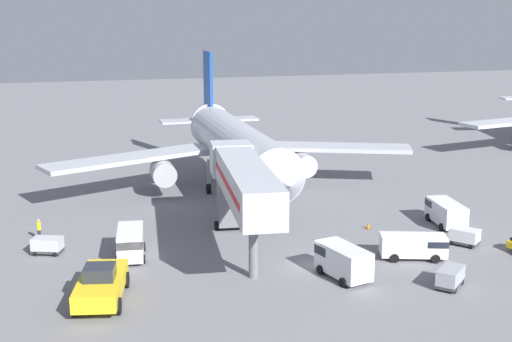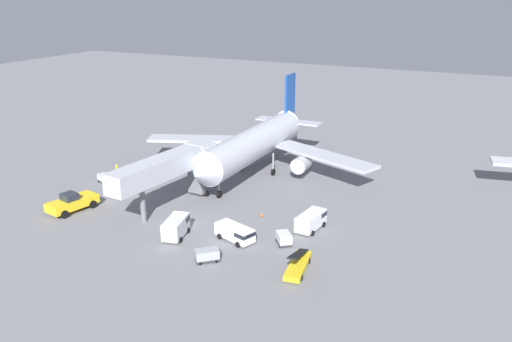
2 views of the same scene
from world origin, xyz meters
The scene contains 13 objects.
ground_plane centered at (0.00, 0.00, 0.00)m, with size 300.00×300.00×0.00m, color slate.
airplane_at_gate centered at (-0.49, 22.41, 5.09)m, with size 40.00×35.43×14.08m.
jet_bridge centered at (-4.38, 4.63, 5.76)m, with size 5.11×18.48×7.64m.
pushback_tug centered at (-15.73, -2.12, 1.20)m, with size 4.10×7.11×2.58m.
service_van_mid_center centered at (14.95, 6.61, 1.22)m, with size 2.73×5.05×2.13m.
service_van_near_right centered at (1.20, -2.52, 1.32)m, with size 3.06×4.82×2.34m.
service_van_near_center centered at (8.14, -0.44, 1.08)m, with size 5.39×3.46×1.86m.
service_van_mid_left centered at (-13.09, 5.51, 1.29)m, with size 2.62×4.82×2.28m.
baggage_cart_outer_right centered at (13.57, 1.26, 0.77)m, with size 2.53×2.65×1.38m.
baggage_cart_mid_right centered at (7.73, -6.24, 0.78)m, with size 2.80×2.73×1.40m.
baggage_cart_far_center centered at (-19.34, 8.26, 0.75)m, with size 2.59×2.02×1.34m.
ground_crew_worker_foreground centered at (-20.08, 12.01, 0.97)m, with size 0.38×0.38×1.82m.
safety_cone_alpha centered at (7.80, 7.36, 0.31)m, with size 0.40×0.40×0.62m.
Camera 1 is at (-17.19, -45.34, 18.65)m, focal length 47.88 mm.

